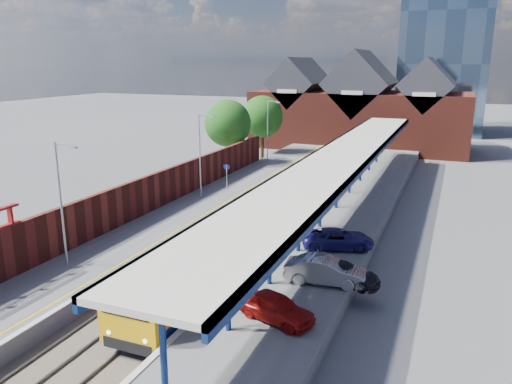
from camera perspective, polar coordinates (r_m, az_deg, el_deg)
ground at (r=47.87m, az=5.19°, el=-0.09°), size 240.00×240.00×0.00m
ballast_bed at (r=38.78m, az=0.84°, el=-3.54°), size 6.00×76.00×0.06m
rails at (r=38.76m, az=0.85°, el=-3.41°), size 4.51×76.00×0.14m
left_platform at (r=40.86m, az=-6.36°, el=-1.98°), size 5.00×76.00×1.00m
right_platform at (r=37.00m, az=9.56°, el=-3.89°), size 6.00×76.00×1.00m
coping_left at (r=39.68m, az=-3.39°, el=-1.63°), size 0.30×76.00×0.05m
coping_right at (r=37.51m, az=5.34°, el=-2.64°), size 0.30×76.00×0.05m
yellow_line at (r=39.94m, az=-4.17°, el=-1.56°), size 0.14×76.00×0.01m
train at (r=50.26m, az=8.03°, el=3.02°), size 2.88×65.91×3.45m
canopy at (r=37.77m, az=9.76°, el=3.94°), size 4.50×52.00×4.48m
lamp_post_b at (r=29.20m, az=-21.26°, el=-0.54°), size 1.48×0.18×7.00m
lamp_post_c at (r=41.95m, az=-6.28°, el=4.77°), size 1.48×0.18×7.00m
lamp_post_d at (r=56.38m, az=1.47°, el=7.38°), size 1.48×0.18×7.00m
platform_sign at (r=43.54m, az=-3.37°, el=2.10°), size 0.55×0.08×2.50m
brick_wall at (r=36.47m, az=-14.88°, el=-1.25°), size 0.35×50.00×3.86m
station_building at (r=73.87m, az=11.75°, el=9.18°), size 30.00×12.12×13.78m
glass_tower at (r=94.75m, az=21.14°, el=18.63°), size 14.20×14.20×40.30m
tree_near at (r=55.96m, az=-3.15°, el=7.68°), size 5.20×5.20×8.10m
tree_far at (r=62.88m, az=0.82°, el=8.47°), size 5.20×5.20×8.10m
parked_car_red at (r=22.67m, az=2.26°, el=-13.00°), size 3.95×2.51×1.25m
parked_car_silver at (r=26.32m, az=8.00°, el=-8.87°), size 4.37×1.89×1.40m
parked_car_dark at (r=26.47m, az=9.83°, el=-9.11°), size 4.08×1.97×1.15m
parked_car_blue at (r=31.16m, az=9.33°, el=-5.29°), size 4.84×3.42×1.23m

